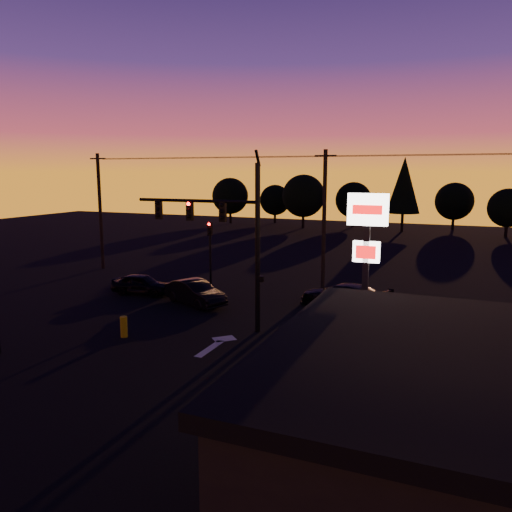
{
  "coord_description": "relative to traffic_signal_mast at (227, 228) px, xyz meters",
  "views": [
    {
      "loc": [
        10.34,
        -17.31,
        7.58
      ],
      "look_at": [
        1.0,
        5.0,
        3.5
      ],
      "focal_mm": 35.0,
      "sensor_mm": 36.0,
      "label": 1
    }
  ],
  "objects": [
    {
      "name": "power_wires",
      "position": [
        2.1,
        10.01,
        3.63
      ],
      "size": [
        36.0,
        1.22,
        0.07
      ],
      "color": "black",
      "rests_on": "ground"
    },
    {
      "name": "car_right",
      "position": [
        4.53,
        5.37,
        -4.19
      ],
      "size": [
        5.59,
        3.79,
        1.5
      ],
      "primitive_type": "imported",
      "rotation": [
        0.0,
        0.0,
        -1.93
      ],
      "color": "black",
      "rests_on": "ground"
    },
    {
      "name": "car_mid",
      "position": [
        -3.69,
        3.27,
        -4.24
      ],
      "size": [
        4.49,
        3.08,
        1.4
      ],
      "primitive_type": "imported",
      "rotation": [
        0.0,
        0.0,
        1.15
      ],
      "color": "black",
      "rests_on": "ground"
    },
    {
      "name": "tree_1",
      "position": [
        -15.9,
        49.01,
        -1.5
      ],
      "size": [
        4.54,
        4.54,
        5.71
      ],
      "color": "black",
      "rests_on": "ground"
    },
    {
      "name": "secondary_signal",
      "position": [
        -4.9,
        7.49,
        -2.07
      ],
      "size": [
        0.3,
        0.31,
        4.35
      ],
      "color": "black",
      "rests_on": "ground"
    },
    {
      "name": "tree_3",
      "position": [
        -3.9,
        48.01,
        -1.19
      ],
      "size": [
        4.95,
        4.95,
        6.22
      ],
      "color": "black",
      "rests_on": "ground"
    },
    {
      "name": "utility_pole_1",
      "position": [
        2.1,
        10.01,
        -0.34
      ],
      "size": [
        1.4,
        0.26,
        9.0
      ],
      "color": "black",
      "rests_on": "ground"
    },
    {
      "name": "tree_6",
      "position": [
        15.1,
        44.01,
        -1.5
      ],
      "size": [
        4.54,
        4.54,
        5.71
      ],
      "color": "black",
      "rests_on": "ground"
    },
    {
      "name": "pylon_sign",
      "position": [
        7.1,
        -2.49,
        -0.02
      ],
      "size": [
        1.5,
        0.28,
        6.8
      ],
      "color": "black",
      "rests_on": "ground"
    },
    {
      "name": "tree_0",
      "position": [
        -21.9,
        46.01,
        -0.88
      ],
      "size": [
        5.36,
        5.36,
        6.74
      ],
      "color": "black",
      "rests_on": "ground"
    },
    {
      "name": "tree_2",
      "position": [
        -9.9,
        44.01,
        -0.57
      ],
      "size": [
        5.77,
        5.78,
        7.26
      ],
      "color": "black",
      "rests_on": "ground"
    },
    {
      "name": "utility_pole_0",
      "position": [
        -15.9,
        10.01,
        -0.34
      ],
      "size": [
        1.4,
        0.26,
        9.0
      ],
      "color": "black",
      "rests_on": "ground"
    },
    {
      "name": "tree_4",
      "position": [
        3.1,
        45.01,
        0.99
      ],
      "size": [
        4.18,
        4.18,
        9.5
      ],
      "color": "black",
      "rests_on": "ground"
    },
    {
      "name": "lane_arrow",
      "position": [
        0.6,
        -2.33,
        -4.93
      ],
      "size": [
        1.2,
        3.1,
        0.01
      ],
      "color": "beige",
      "rests_on": "ground"
    },
    {
      "name": "traffic_signal_mast",
      "position": [
        0.0,
        0.0,
        0.0
      ],
      "size": [
        6.79,
        0.52,
        8.58
      ],
      "color": "black",
      "rests_on": "ground"
    },
    {
      "name": "ground",
      "position": [
        0.1,
        -3.99,
        -4.94
      ],
      "size": [
        120.0,
        120.0,
        0.0
      ],
      "primitive_type": "plane",
      "color": "black",
      "rests_on": "ground"
    },
    {
      "name": "bollard",
      "position": [
        -3.82,
        -3.14,
        -4.45
      ],
      "size": [
        0.33,
        0.33,
        0.98
      ],
      "primitive_type": "cylinder",
      "color": "#BCB80B",
      "rests_on": "ground"
    },
    {
      "name": "car_left",
      "position": [
        -7.98,
        4.08,
        -4.29
      ],
      "size": [
        3.92,
        1.94,
        1.29
      ],
      "primitive_type": "imported",
      "rotation": [
        0.0,
        0.0,
        1.68
      ],
      "color": "black",
      "rests_on": "ground"
    },
    {
      "name": "tree_5",
      "position": [
        9.1,
        50.01,
        -1.19
      ],
      "size": [
        4.95,
        4.95,
        6.22
      ],
      "color": "black",
      "rests_on": "ground"
    },
    {
      "name": "suv_parked",
      "position": [
        9.59,
        -5.15,
        -4.23
      ],
      "size": [
        3.35,
        5.48,
        1.42
      ],
      "primitive_type": "imported",
      "rotation": [
        0.0,
        0.0,
        0.21
      ],
      "color": "black",
      "rests_on": "ground"
    }
  ]
}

